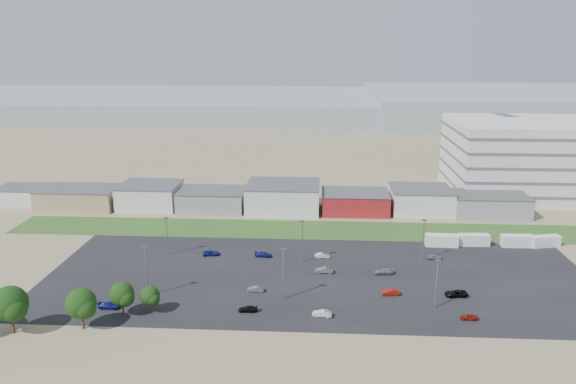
# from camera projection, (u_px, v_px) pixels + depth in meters

# --- Properties ---
(ground) EXTENTS (700.00, 700.00, 0.00)m
(ground) POSITION_uv_depth(u_px,v_px,m) (290.00, 319.00, 105.03)
(ground) COLOR #8C7B59
(ground) RESTS_ON ground
(parking_lot) EXTENTS (120.00, 50.00, 0.01)m
(parking_lot) POSITION_uv_depth(u_px,v_px,m) (317.00, 276.00, 124.03)
(parking_lot) COLOR black
(parking_lot) RESTS_ON ground
(grass_strip) EXTENTS (160.00, 16.00, 0.02)m
(grass_strip) POSITION_uv_depth(u_px,v_px,m) (300.00, 230.00, 155.18)
(grass_strip) COLOR #33521E
(grass_strip) RESTS_ON ground
(hills_backdrop) EXTENTS (700.00, 200.00, 9.00)m
(hills_backdrop) POSITION_uv_depth(u_px,v_px,m) (369.00, 108.00, 405.41)
(hills_backdrop) COLOR gray
(hills_backdrop) RESTS_ON ground
(building_row) EXTENTS (170.00, 20.00, 8.00)m
(building_row) POSITION_uv_depth(u_px,v_px,m) (248.00, 196.00, 173.45)
(building_row) COLOR silver
(building_row) RESTS_ON ground
(parking_garage) EXTENTS (80.00, 40.00, 25.00)m
(parking_garage) POSITION_uv_depth(u_px,v_px,m) (573.00, 158.00, 188.31)
(parking_garage) COLOR silver
(parking_garage) RESTS_ON ground
(box_trailer_a) EXTENTS (8.23, 2.89, 3.05)m
(box_trailer_a) POSITION_uv_depth(u_px,v_px,m) (442.00, 240.00, 142.22)
(box_trailer_a) COLOR silver
(box_trailer_a) RESTS_ON ground
(box_trailer_b) EXTENTS (7.90, 2.85, 2.92)m
(box_trailer_b) POSITION_uv_depth(u_px,v_px,m) (474.00, 240.00, 142.80)
(box_trailer_b) COLOR silver
(box_trailer_b) RESTS_ON ground
(box_trailer_c) EXTENTS (8.05, 2.70, 3.00)m
(box_trailer_c) POSITION_uv_depth(u_px,v_px,m) (517.00, 241.00, 141.93)
(box_trailer_c) COLOR silver
(box_trailer_c) RESTS_ON ground
(box_trailer_d) EXTENTS (7.88, 4.13, 2.82)m
(box_trailer_d) POSITION_uv_depth(u_px,v_px,m) (545.00, 241.00, 141.98)
(box_trailer_d) COLOR silver
(box_trailer_d) RESTS_ON ground
(tree_left) EXTENTS (6.70, 6.70, 10.05)m
(tree_left) POSITION_uv_depth(u_px,v_px,m) (10.00, 307.00, 98.67)
(tree_left) COLOR black
(tree_left) RESTS_ON ground
(tree_mid) EXTENTS (5.83, 5.83, 8.75)m
(tree_mid) POSITION_uv_depth(u_px,v_px,m) (81.00, 306.00, 100.38)
(tree_mid) COLOR black
(tree_mid) RESTS_ON ground
(tree_right) EXTENTS (4.97, 4.97, 7.45)m
(tree_right) POSITION_uv_depth(u_px,v_px,m) (122.00, 297.00, 105.74)
(tree_right) COLOR black
(tree_right) RESTS_ON ground
(tree_near) EXTENTS (4.02, 4.02, 6.03)m
(tree_near) POSITION_uv_depth(u_px,v_px,m) (150.00, 298.00, 106.90)
(tree_near) COLOR black
(tree_near) RESTS_ON ground
(lightpole_front_l) EXTENTS (1.26, 0.52, 10.69)m
(lightpole_front_l) POSITION_uv_depth(u_px,v_px,m) (146.00, 271.00, 113.26)
(lightpole_front_l) COLOR slate
(lightpole_front_l) RESTS_ON ground
(lightpole_front_m) EXTENTS (1.27, 0.53, 10.79)m
(lightpole_front_m) POSITION_uv_depth(u_px,v_px,m) (283.00, 274.00, 111.94)
(lightpole_front_m) COLOR slate
(lightpole_front_m) RESTS_ON ground
(lightpole_front_r) EXTENTS (1.17, 0.49, 9.93)m
(lightpole_front_r) POSITION_uv_depth(u_px,v_px,m) (436.00, 284.00, 108.20)
(lightpole_front_r) COLOR slate
(lightpole_front_r) RESTS_ON ground
(lightpole_back_l) EXTENTS (1.13, 0.47, 9.57)m
(lightpole_back_l) POSITION_uv_depth(u_px,v_px,m) (167.00, 236.00, 135.52)
(lightpole_back_l) COLOR slate
(lightpole_back_l) RESTS_ON ground
(lightpole_back_m) EXTENTS (1.20, 0.50, 10.18)m
(lightpole_back_m) POSITION_uv_depth(u_px,v_px,m) (302.00, 242.00, 130.99)
(lightpole_back_m) COLOR slate
(lightpole_back_m) RESTS_ON ground
(lightpole_back_r) EXTENTS (1.18, 0.49, 10.01)m
(lightpole_back_r) POSITION_uv_depth(u_px,v_px,m) (423.00, 240.00, 132.36)
(lightpole_back_r) COLOR slate
(lightpole_back_r) RESTS_ON ground
(parked_car_0) EXTENTS (4.80, 2.60, 1.28)m
(parked_car_0) POSITION_uv_depth(u_px,v_px,m) (456.00, 293.00, 114.22)
(parked_car_0) COLOR black
(parked_car_0) RESTS_ON ground
(parked_car_1) EXTENTS (3.90, 1.72, 1.25)m
(parked_car_1) POSITION_uv_depth(u_px,v_px,m) (390.00, 292.00, 114.80)
(parked_car_1) COLOR maroon
(parked_car_1) RESTS_ON ground
(parked_car_2) EXTENTS (3.22, 1.40, 1.08)m
(parked_car_2) POSITION_uv_depth(u_px,v_px,m) (469.00, 317.00, 104.64)
(parked_car_2) COLOR maroon
(parked_car_2) RESTS_ON ground
(parked_car_3) EXTENTS (3.80, 1.65, 1.09)m
(parked_car_3) POSITION_uv_depth(u_px,v_px,m) (248.00, 309.00, 107.77)
(parked_car_3) COLOR black
(parked_car_3) RESTS_ON ground
(parked_car_4) EXTENTS (3.45, 1.33, 1.12)m
(parked_car_4) POSITION_uv_depth(u_px,v_px,m) (256.00, 289.00, 116.47)
(parked_car_4) COLOR #595B5E
(parked_car_4) RESTS_ON ground
(parked_car_6) EXTENTS (4.34, 2.20, 1.21)m
(parked_car_6) POSITION_uv_depth(u_px,v_px,m) (263.00, 254.00, 135.39)
(parked_car_6) COLOR navy
(parked_car_6) RESTS_ON ground
(parked_car_7) EXTENTS (4.03, 1.55, 1.31)m
(parked_car_7) POSITION_uv_depth(u_px,v_px,m) (324.00, 270.00, 125.91)
(parked_car_7) COLOR #595B5E
(parked_car_7) RESTS_ON ground
(parked_car_8) EXTENTS (3.45, 1.47, 1.16)m
(parked_car_8) POSITION_uv_depth(u_px,v_px,m) (435.00, 257.00, 133.66)
(parked_car_8) COLOR #A5A5AA
(parked_car_8) RESTS_ON ground
(parked_car_9) EXTENTS (4.33, 2.43, 1.14)m
(parked_car_9) POSITION_uv_depth(u_px,v_px,m) (211.00, 253.00, 136.32)
(parked_car_9) COLOR navy
(parked_car_9) RESTS_ON ground
(parked_car_10) EXTENTS (4.38, 1.96, 1.25)m
(parked_car_10) POSITION_uv_depth(u_px,v_px,m) (109.00, 305.00, 109.02)
(parked_car_10) COLOR navy
(parked_car_10) RESTS_ON ground
(parked_car_11) EXTENTS (3.75, 1.74, 1.19)m
(parked_car_11) POSITION_uv_depth(u_px,v_px,m) (322.00, 255.00, 134.70)
(parked_car_11) COLOR silver
(parked_car_11) RESTS_ON ground
(parked_car_12) EXTENTS (4.32, 1.84, 1.24)m
(parked_car_12) POSITION_uv_depth(u_px,v_px,m) (383.00, 271.00, 125.19)
(parked_car_12) COLOR #A5A5AA
(parked_car_12) RESTS_ON ground
(parked_car_13) EXTENTS (3.84, 1.78, 1.22)m
(parked_car_13) POSITION_uv_depth(u_px,v_px,m) (322.00, 313.00, 105.85)
(parked_car_13) COLOR silver
(parked_car_13) RESTS_ON ground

